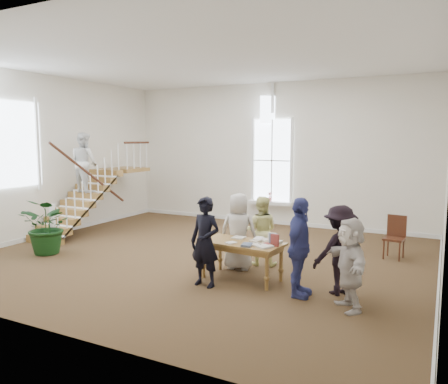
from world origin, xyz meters
The scene contains 12 objects.
ground centered at (0.00, 0.00, 0.00)m, with size 10.00×10.00×0.00m, color #422D1A.
room_shell centered at (0.00, 4.39, 0.40)m, with size 10.49×10.00×10.00m.
staircase centered at (-4.34, 0.75, 1.62)m, with size 1.10×4.10×2.92m.
library_table centered at (1.54, -1.12, 0.67)m, with size 1.68×0.96×0.81m.
police_officer centered at (1.06, -1.78, 0.84)m, with size 0.61×0.40×1.68m, color black.
elderly_woman centered at (1.16, -0.53, 0.81)m, with size 0.79×0.52×1.62m, color beige.
person_yellow centered at (1.46, -0.03, 0.76)m, with size 0.74×0.57×1.51m, color #F6F39A.
woman_cluster_a centered at (2.78, -1.52, 0.87)m, with size 1.02×0.43×1.75m, color #363D83.
woman_cluster_b centered at (3.38, -1.07, 0.79)m, with size 1.03×0.59×1.59m, color black.
woman_cluster_c centered at (3.68, -1.72, 0.75)m, with size 1.40×0.44×1.51m, color silver.
floor_plant centered at (-3.40, -1.49, 0.67)m, with size 1.21×1.05×1.35m, color #113612.
side_chair centered at (4.01, 1.89, 0.55)m, with size 0.49×0.49×0.99m.
Camera 1 is at (4.97, -8.68, 2.74)m, focal length 35.00 mm.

